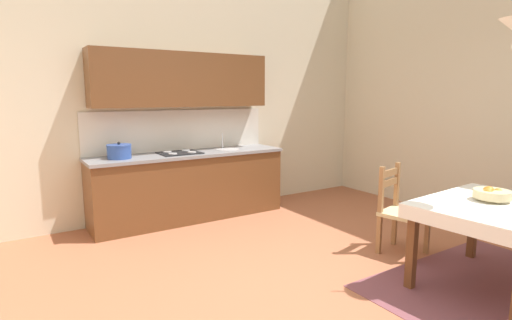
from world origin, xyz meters
The scene contains 7 objects.
ground_plane centered at (0.00, 0.00, -0.05)m, with size 6.71×6.01×0.10m, color #A86042.
wall_back centered at (0.00, 2.76, 2.09)m, with size 6.71×0.12×4.18m, color beige.
area_rug centered at (1.30, -0.95, 0.00)m, with size 2.10×1.60×0.01m, color brown.
kitchen_cabinetry centered at (-0.09, 2.43, 0.86)m, with size 2.60×0.63×2.20m.
dining_table centered at (1.30, -0.85, 0.63)m, with size 1.36×1.11×0.75m.
dining_chair_kitchen_side centered at (1.30, 0.09, 0.44)m, with size 0.51×0.51×0.93m.
fruit_bowl centered at (1.35, -0.78, 0.81)m, with size 0.30×0.30×0.12m.
Camera 1 is at (-2.17, -2.52, 1.66)m, focal length 28.22 mm.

